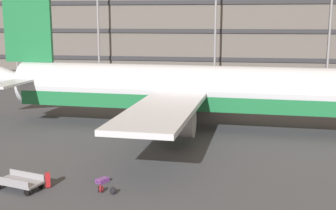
% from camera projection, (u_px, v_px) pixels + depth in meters
% --- Properties ---
extents(ground_plane, '(600.00, 600.00, 0.00)m').
position_uv_depth(ground_plane, '(181.00, 125.00, 39.55)').
color(ground_plane, '#424449').
extents(terminal_structure, '(124.26, 19.77, 19.39)m').
position_uv_depth(terminal_structure, '(213.00, 17.00, 85.57)').
color(terminal_structure, '#605B56').
rests_on(terminal_structure, ground_plane).
extents(airliner, '(38.63, 31.13, 11.20)m').
position_uv_depth(airliner, '(191.00, 90.00, 38.50)').
color(airliner, silver).
rests_on(airliner, ground_plane).
extents(light_mast_left, '(1.80, 0.50, 20.84)m').
position_uv_depth(light_mast_left, '(97.00, 2.00, 74.10)').
color(light_mast_left, gray).
rests_on(light_mast_left, ground_plane).
extents(suitcase_upright, '(0.42, 0.48, 0.99)m').
position_uv_depth(suitcase_upright, '(48.00, 180.00, 24.96)').
color(suitcase_upright, '#B21E23').
rests_on(suitcase_upright, ground_plane).
extents(suitcase_orange, '(0.76, 0.86, 0.23)m').
position_uv_depth(suitcase_orange, '(102.00, 180.00, 25.77)').
color(suitcase_orange, '#72388C').
rests_on(suitcase_orange, ground_plane).
extents(backpack_navy, '(0.38, 0.24, 0.46)m').
position_uv_depth(backpack_navy, '(113.00, 191.00, 23.96)').
color(backpack_navy, black).
rests_on(backpack_navy, ground_plane).
extents(backpack_large, '(0.37, 0.29, 0.47)m').
position_uv_depth(backpack_large, '(101.00, 189.00, 24.26)').
color(backpack_large, maroon).
rests_on(backpack_large, ground_plane).
extents(baggage_cart, '(3.36, 1.97, 0.82)m').
position_uv_depth(baggage_cart, '(19.00, 182.00, 24.65)').
color(baggage_cart, gray).
rests_on(baggage_cart, ground_plane).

